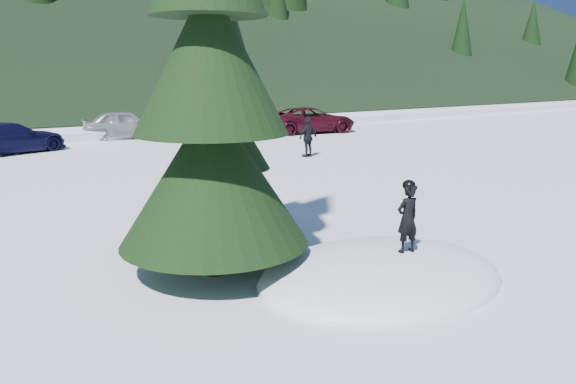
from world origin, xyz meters
TOP-DOWN VIEW (x-y plane):
  - ground at (0.00, 0.00)m, footprint 200.00×200.00m
  - snow_mound at (0.00, 0.00)m, footprint 4.48×3.52m
  - spruce_tall at (-2.20, 1.80)m, footprint 3.20×3.20m
  - spruce_short at (-1.20, 3.20)m, footprint 2.20×2.20m
  - child_skier at (0.31, -0.25)m, footprint 0.44×0.31m
  - adult_0 at (5.17, 13.36)m, footprint 0.66×0.83m
  - adult_1 at (7.22, 11.81)m, footprint 1.01×0.56m
  - car_3 at (-2.62, 19.81)m, footprint 4.95×3.23m
  - car_4 at (3.26, 22.39)m, footprint 4.68×2.95m
  - car_5 at (7.93, 19.67)m, footprint 3.89×2.68m
  - car_6 at (12.91, 19.20)m, footprint 5.52×3.23m

SIDE VIEW (x-z plane):
  - ground at x=0.00m, z-range 0.00..0.00m
  - snow_mound at x=0.00m, z-range -0.48..0.48m
  - car_5 at x=7.93m, z-range 0.00..1.22m
  - car_3 at x=-2.62m, z-range 0.00..1.33m
  - car_6 at x=12.91m, z-range 0.00..1.44m
  - car_4 at x=3.26m, z-range 0.00..1.49m
  - adult_1 at x=7.22m, z-range 0.00..1.62m
  - adult_0 at x=5.17m, z-range 0.00..1.66m
  - child_skier at x=0.31m, z-range 0.48..1.63m
  - spruce_short at x=-1.20m, z-range -0.58..4.79m
  - spruce_tall at x=-2.20m, z-range -0.98..7.62m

